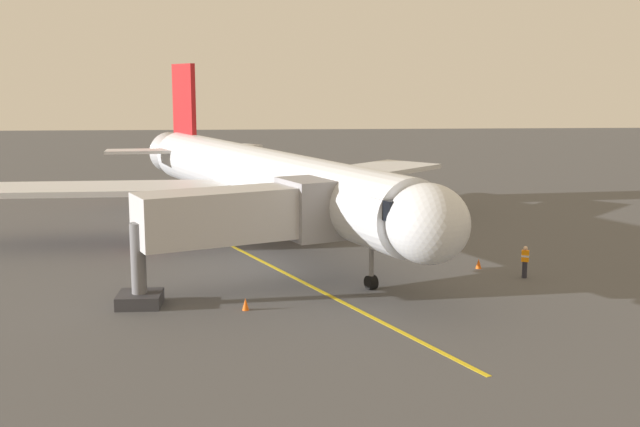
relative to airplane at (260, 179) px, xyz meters
The scene contains 8 objects.
ground_plane 4.27m from the airplane, 20.46° to the right, with size 220.00×220.00×0.00m, color #4C4C4F.
apron_lead_in_line 7.43m from the airplane, 91.03° to the left, with size 0.24×40.00×0.01m, color yellow.
airplane is the anchor object (origin of this frame).
jet_bridge 12.50m from the airplane, 88.23° to the left, with size 11.17×6.83×5.40m.
ground_crew_marshaller 17.96m from the airplane, 141.88° to the left, with size 0.47×0.38×1.71m.
tug_near_nose 15.55m from the airplane, 124.84° to the right, with size 2.46×2.74×1.50m.
safety_cone_nose_left 15.33m from the airplane, 144.17° to the left, with size 0.32×0.32×0.55m, color #F2590F.
safety_cone_nose_right 16.25m from the airplane, 87.68° to the left, with size 0.32×0.32×0.55m, color #F2590F.
Camera 1 is at (-1.69, 51.20, 10.45)m, focal length 44.49 mm.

